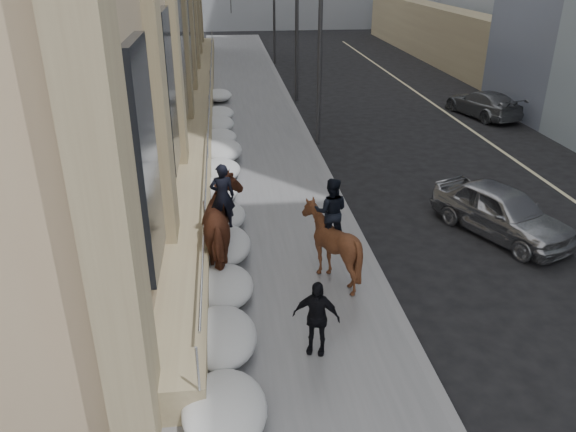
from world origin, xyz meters
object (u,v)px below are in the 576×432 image
at_px(pedestrian, 316,317).
at_px(car_grey, 483,104).
at_px(mounted_horse_left, 226,225).
at_px(car_silver, 502,211).
at_px(mounted_horse_right, 331,239).

bearing_deg(pedestrian, car_grey, 75.76).
distance_m(mounted_horse_left, car_grey, 19.27).
height_order(car_silver, car_grey, car_silver).
bearing_deg(mounted_horse_right, car_silver, -147.70).
distance_m(mounted_horse_left, pedestrian, 4.18).
bearing_deg(mounted_horse_left, car_grey, -137.36).
relative_size(mounted_horse_left, mounted_horse_right, 1.05).
bearing_deg(mounted_horse_right, mounted_horse_left, -7.98).
relative_size(mounted_horse_right, car_silver, 0.59).
bearing_deg(mounted_horse_left, pedestrian, 110.84).
relative_size(pedestrian, car_silver, 0.37).
xyz_separation_m(car_silver, car_grey, (5.22, 12.88, -0.09)).
bearing_deg(car_silver, mounted_horse_left, 163.34).
relative_size(mounted_horse_right, pedestrian, 1.59).
bearing_deg(car_grey, pedestrian, 42.56).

